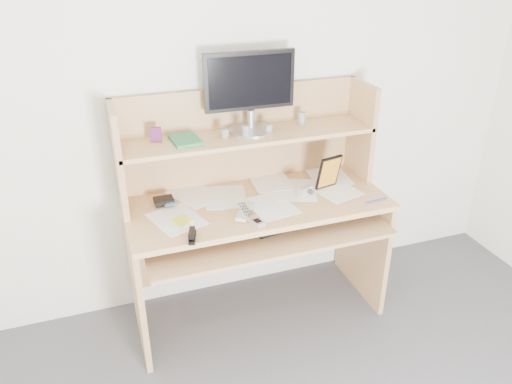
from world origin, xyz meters
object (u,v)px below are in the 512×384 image
object	(u,v)px
game_case	(329,172)
desk	(253,203)
keyboard	(291,220)
tv_remote	(245,211)
monitor	(250,89)

from	to	relation	value
game_case	desk	bearing A→B (deg)	157.06
desk	keyboard	bearing A→B (deg)	-51.19
desk	keyboard	distance (m)	0.25
tv_remote	monitor	xyz separation A→B (m)	(0.13, 0.31, 0.54)
keyboard	monitor	xyz separation A→B (m)	(-0.12, 0.31, 0.64)
tv_remote	game_case	distance (m)	0.55
monitor	desk	bearing A→B (deg)	-102.55
desk	game_case	xyz separation A→B (m)	(0.42, -0.07, 0.16)
keyboard	game_case	xyz separation A→B (m)	(0.27, 0.12, 0.19)
keyboard	tv_remote	distance (m)	0.28
game_case	monitor	bearing A→B (deg)	140.69
game_case	tv_remote	bearing A→B (deg)	179.62
keyboard	game_case	world-z (taller)	game_case
tv_remote	monitor	size ratio (longest dim) A/B	0.40
tv_remote	keyboard	bearing A→B (deg)	32.27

